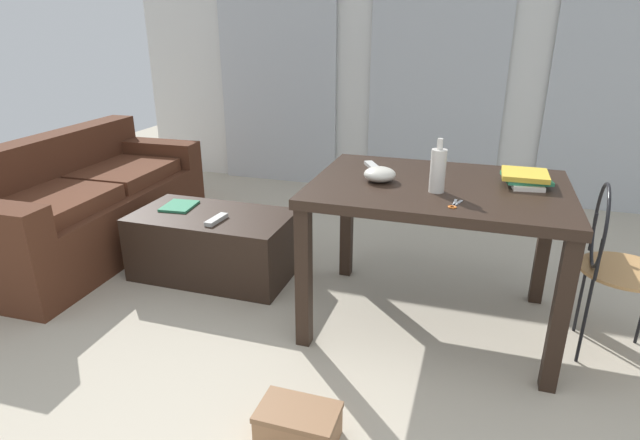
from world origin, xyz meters
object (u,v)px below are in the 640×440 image
(wire_chair, at_px, (612,253))
(tv_remote_on_table, at_px, (372,166))
(book_stack, at_px, (525,178))
(shoebox, at_px, (298,425))
(couch, at_px, (83,207))
(scissors, at_px, (454,205))
(magazine, at_px, (179,206))
(bowl, at_px, (380,174))
(tv_remote_primary, at_px, (216,220))
(coffee_table, at_px, (214,244))
(craft_table, at_px, (438,204))
(bottle_near, at_px, (438,170))

(wire_chair, bearing_deg, tv_remote_on_table, 169.34)
(book_stack, height_order, tv_remote_on_table, book_stack)
(book_stack, distance_m, shoebox, 1.59)
(couch, distance_m, scissors, 2.65)
(scissors, height_order, magazine, scissors)
(bowl, distance_m, magazine, 1.44)
(tv_remote_on_table, xyz_separation_m, tv_remote_primary, (-0.91, -0.17, -0.37))
(couch, height_order, wire_chair, wire_chair)
(shoebox, bearing_deg, book_stack, 55.97)
(scissors, height_order, shoebox, scissors)
(couch, xyz_separation_m, wire_chair, (3.28, -0.25, 0.21))
(coffee_table, bearing_deg, tv_remote_primary, -48.71)
(wire_chair, height_order, shoebox, wire_chair)
(bowl, xyz_separation_m, shoebox, (-0.09, -1.00, -0.75))
(tv_remote_primary, relative_size, shoebox, 0.60)
(coffee_table, relative_size, shoebox, 3.16)
(craft_table, distance_m, wire_chair, 0.83)
(magazine, bearing_deg, book_stack, -8.51)
(couch, xyz_separation_m, bottle_near, (2.45, -0.36, 0.57))
(scissors, relative_size, shoebox, 0.40)
(bowl, bearing_deg, scissors, -34.13)
(book_stack, bearing_deg, craft_table, -163.77)
(craft_table, distance_m, tv_remote_on_table, 0.46)
(coffee_table, bearing_deg, wire_chair, -4.29)
(bowl, height_order, scissors, bowl)
(craft_table, xyz_separation_m, wire_chair, (0.82, -0.02, -0.15))
(tv_remote_on_table, bearing_deg, bowl, -99.19)
(wire_chair, height_order, bottle_near, bottle_near)
(scissors, distance_m, shoebox, 1.13)
(bowl, relative_size, shoebox, 0.51)
(book_stack, xyz_separation_m, shoebox, (-0.78, -1.16, -0.74))
(bottle_near, bearing_deg, book_stack, 31.63)
(bottle_near, relative_size, magazine, 1.14)
(book_stack, bearing_deg, tv_remote_primary, -177.50)
(wire_chair, xyz_separation_m, bowl, (-1.11, -0.03, 0.29))
(craft_table, xyz_separation_m, scissors, (0.09, -0.31, 0.11))
(couch, bearing_deg, bottle_near, -8.35)
(coffee_table, bearing_deg, scissors, -17.08)
(magazine, bearing_deg, wire_chair, -11.26)
(couch, relative_size, bottle_near, 7.31)
(craft_table, height_order, scissors, scissors)
(couch, xyz_separation_m, bowl, (2.16, -0.27, 0.50))
(coffee_table, xyz_separation_m, bottle_near, (1.38, -0.28, 0.68))
(book_stack, bearing_deg, coffee_table, 179.06)
(book_stack, bearing_deg, tv_remote_on_table, 173.43)
(tv_remote_on_table, distance_m, magazine, 1.32)
(coffee_table, distance_m, craft_table, 1.47)
(scissors, bearing_deg, book_stack, 53.99)
(book_stack, distance_m, scissors, 0.53)
(shoebox, bearing_deg, scissors, 57.16)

